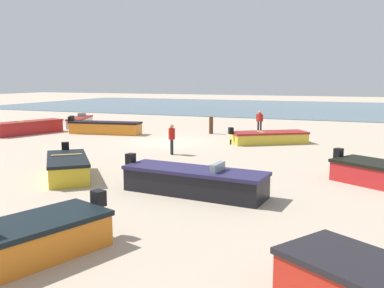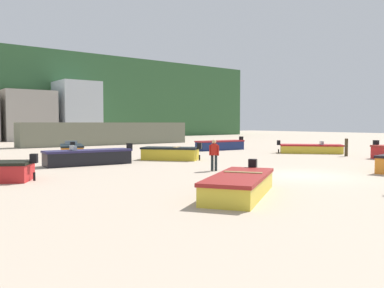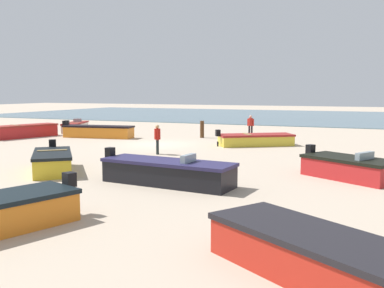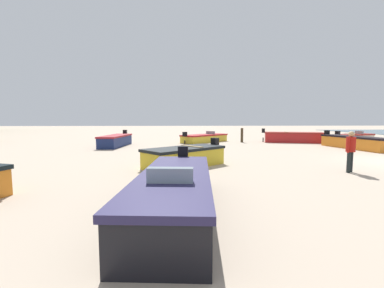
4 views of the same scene
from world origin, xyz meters
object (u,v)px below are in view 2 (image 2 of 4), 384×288
at_px(boat_orange_2, 72,150).
at_px(beach_walker_distant, 214,153).
at_px(mooring_post_mid_beach, 346,147).
at_px(boat_black_9, 88,157).
at_px(boat_yellow_7, 311,149).
at_px(boat_navy_6, 220,145).
at_px(boat_yellow_3, 170,153).
at_px(boat_yellow_8, 240,185).

relative_size(boat_orange_2, beach_walker_distant, 2.71).
bearing_deg(mooring_post_mid_beach, boat_black_9, 161.30).
bearing_deg(boat_yellow_7, boat_navy_6, -108.30).
height_order(boat_yellow_3, boat_yellow_7, boat_yellow_3).
relative_size(boat_black_9, beach_walker_distant, 3.33).
xyz_separation_m(boat_orange_2, boat_yellow_7, (16.64, -9.13, -0.07)).
relative_size(boat_orange_2, boat_black_9, 0.81).
distance_m(boat_navy_6, boat_black_9, 15.51).
height_order(boat_yellow_7, boat_yellow_8, boat_yellow_8).
distance_m(boat_yellow_7, mooring_post_mid_beach, 3.47).
distance_m(boat_orange_2, boat_navy_6, 13.38).
relative_size(boat_orange_2, boat_navy_6, 0.87).
bearing_deg(mooring_post_mid_beach, boat_orange_2, 142.24).
relative_size(boat_yellow_7, boat_black_9, 0.88).
bearing_deg(boat_yellow_8, mooring_post_mid_beach, -102.68).
height_order(boat_orange_2, mooring_post_mid_beach, mooring_post_mid_beach).
bearing_deg(mooring_post_mid_beach, beach_walker_distant, -176.58).
bearing_deg(boat_yellow_3, boat_yellow_8, -154.70).
bearing_deg(boat_black_9, boat_yellow_8, -174.63).
distance_m(boat_orange_2, beach_walker_distant, 13.62).
xyz_separation_m(boat_orange_2, boat_navy_6, (13.27, -1.76, 0.01)).
relative_size(boat_orange_2, boat_yellow_3, 1.14).
bearing_deg(boat_navy_6, boat_yellow_3, 124.70).
distance_m(boat_yellow_7, beach_walker_distant, 14.77).
bearing_deg(boat_orange_2, beach_walker_distant, -60.71).
distance_m(boat_yellow_8, boat_black_9, 12.69).
relative_size(boat_yellow_7, mooring_post_mid_beach, 3.60).
distance_m(boat_navy_6, beach_walker_distant, 15.85).
bearing_deg(beach_walker_distant, boat_yellow_3, 132.47).
relative_size(boat_black_9, mooring_post_mid_beach, 4.08).
height_order(boat_navy_6, boat_yellow_8, boat_navy_6).
xyz_separation_m(boat_yellow_8, mooring_post_mid_beach, (17.62, 6.70, 0.29)).
distance_m(boat_black_9, mooring_post_mid_beach, 18.68).
bearing_deg(boat_yellow_3, boat_yellow_7, -50.22).
height_order(boat_yellow_3, boat_black_9, boat_black_9).
bearing_deg(mooring_post_mid_beach, boat_yellow_8, -159.19).
relative_size(boat_yellow_3, boat_yellow_7, 0.81).
distance_m(boat_orange_2, boat_yellow_7, 18.98).
height_order(boat_black_9, beach_walker_distant, beach_walker_distant).
height_order(boat_orange_2, boat_yellow_3, boat_yellow_3).
relative_size(boat_yellow_3, boat_navy_6, 0.76).
height_order(boat_orange_2, boat_navy_6, boat_navy_6).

